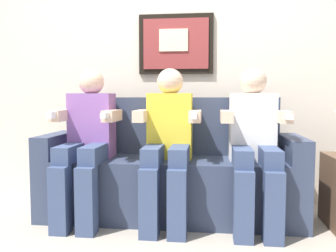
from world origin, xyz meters
name	(u,v)px	position (x,y,z in m)	size (l,w,h in m)	color
ground_plane	(165,231)	(0.00, 0.00, 0.00)	(5.61, 5.61, 0.00)	#9E9384
back_wall_assembly	(176,51)	(0.00, 0.76, 1.30)	(4.31, 0.10, 2.60)	beige
couch	(171,175)	(0.00, 0.33, 0.31)	(1.91, 0.58, 0.90)	#333D56
person_on_left	(87,138)	(-0.60, 0.16, 0.61)	(0.46, 0.56, 1.11)	#8C59A5
person_in_middle	(168,139)	(0.00, 0.16, 0.61)	(0.46, 0.56, 1.11)	yellow
person_on_right	(254,140)	(0.60, 0.16, 0.61)	(0.46, 0.56, 1.11)	white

